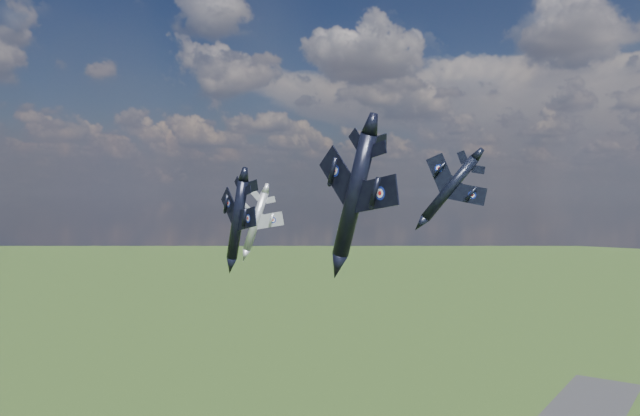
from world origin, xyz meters
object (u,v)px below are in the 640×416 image
Objects in this scene: jet_high_navy at (450,189)px; jet_left_silver at (256,221)px; jet_lead_navy at (237,220)px; jet_right_navy at (354,196)px.

jet_left_silver is (-33.56, -6.62, -5.70)m from jet_high_navy.
jet_lead_navy is at bearing -145.23° from jet_high_navy.
jet_high_navy is at bearing 119.43° from jet_right_navy.
jet_high_navy is 34.68m from jet_left_silver.
jet_lead_navy is 22.65m from jet_left_silver.
jet_right_navy is 0.91× the size of jet_high_navy.
jet_lead_navy is 1.09× the size of jet_left_silver.
jet_lead_navy is at bearing 163.43° from jet_right_navy.
jet_lead_navy is at bearing -80.39° from jet_left_silver.
jet_right_navy is (31.60, -20.45, 3.54)m from jet_lead_navy.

